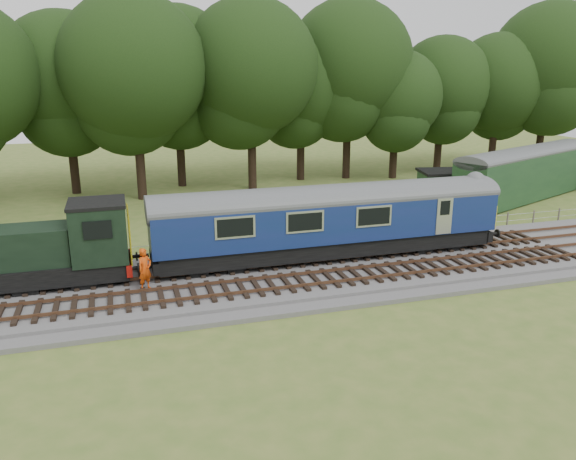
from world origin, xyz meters
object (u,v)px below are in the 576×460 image
object	(u,v)px
shunter_loco	(36,252)
worker	(145,269)
dmu_railcar	(330,215)
parked_coach	(525,171)

from	to	relation	value
shunter_loco	worker	bearing A→B (deg)	-21.90
dmu_railcar	parked_coach	world-z (taller)	dmu_railcar
worker	parked_coach	xyz separation A→B (m)	(29.19, 11.49, 0.95)
parked_coach	worker	bearing A→B (deg)	177.89
dmu_railcar	shunter_loco	distance (m)	13.94
dmu_railcar	shunter_loco	xyz separation A→B (m)	(-13.93, 0.00, -0.63)
shunter_loco	parked_coach	bearing A→B (deg)	15.98
worker	parked_coach	size ratio (longest dim) A/B	0.12
shunter_loco	parked_coach	xyz separation A→B (m)	(33.75, 9.66, 0.28)
dmu_railcar	worker	size ratio (longest dim) A/B	9.46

